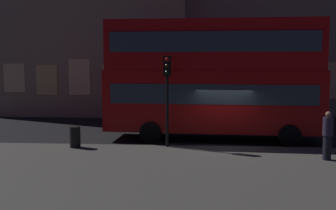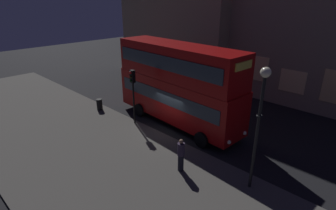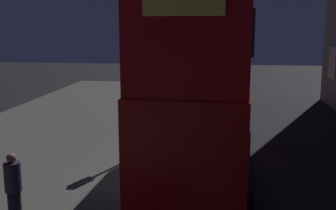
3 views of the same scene
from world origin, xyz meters
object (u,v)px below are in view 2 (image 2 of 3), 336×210
Objects in this scene: street_lamp at (260,110)px; double_decker_bus at (177,81)px; traffic_light_near_kerb at (133,86)px; pedestrian at (181,155)px; litter_bin at (100,104)px.

double_decker_bus is at bearing 158.44° from street_lamp.
pedestrian is at bearing -18.67° from traffic_light_near_kerb.
traffic_light_near_kerb is 2.13× the size of pedestrian.
street_lamp reaches higher than pedestrian.
street_lamp is at bearing -0.81° from litter_bin.
street_lamp is 3.20× the size of pedestrian.
pedestrian reaches higher than litter_bin.
litter_bin is at bearing -175.49° from traffic_light_near_kerb.
litter_bin is (-3.91, -0.40, -2.35)m from traffic_light_near_kerb.
traffic_light_near_kerb is at bearing 5.82° from litter_bin.
traffic_light_near_kerb is at bearing 176.42° from street_lamp.
pedestrian is (4.13, -4.24, -2.09)m from double_decker_bus.
traffic_light_near_kerb is 4.58m from litter_bin.
double_decker_bus is 5.67× the size of pedestrian.
street_lamp reaches higher than double_decker_bus.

